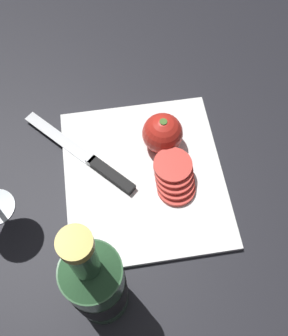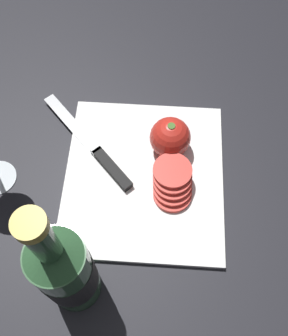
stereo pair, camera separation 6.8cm
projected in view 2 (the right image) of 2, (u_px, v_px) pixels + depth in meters
ground_plane at (162, 227)px, 0.68m from camera, size 3.00×3.00×0.00m
cutting_board at (144, 177)px, 0.72m from camera, size 0.32×0.29×0.01m
wine_bottle at (65, 271)px, 0.54m from camera, size 0.08×0.08×0.30m
whole_tomato at (170, 137)px, 0.71m from camera, size 0.07×0.07×0.08m
knife at (102, 158)px, 0.72m from camera, size 0.21×0.19×0.01m
tomato_slice_stack_near at (172, 183)px, 0.68m from camera, size 0.10×0.07×0.04m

